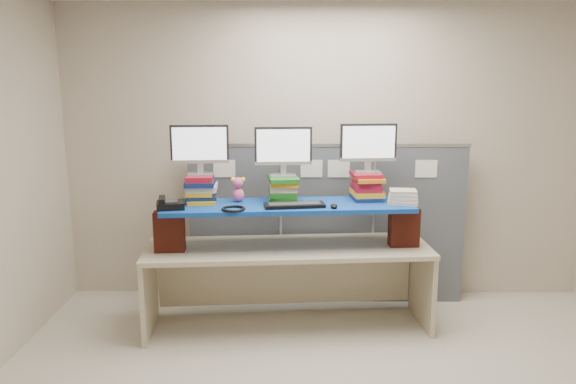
{
  "coord_description": "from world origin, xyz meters",
  "views": [
    {
      "loc": [
        -0.33,
        -3.32,
        2.17
      ],
      "look_at": [
        -0.36,
        1.21,
        1.2
      ],
      "focal_mm": 35.0,
      "sensor_mm": 36.0,
      "label": 1
    }
  ],
  "objects_px": {
    "monitor_center": "(283,148)",
    "desk_phone": "(169,204)",
    "keyboard": "(294,205)",
    "monitor_right": "(368,145)",
    "monitor_left": "(200,147)",
    "blue_board": "(288,206)",
    "desk": "(288,263)"
  },
  "relations": [
    {
      "from": "monitor_center",
      "to": "monitor_right",
      "type": "bearing_deg",
      "value": 0.0
    },
    {
      "from": "blue_board",
      "to": "monitor_center",
      "type": "xyz_separation_m",
      "value": [
        -0.04,
        0.12,
        0.47
      ]
    },
    {
      "from": "monitor_right",
      "to": "monitor_left",
      "type": "bearing_deg",
      "value": -180.0
    },
    {
      "from": "desk",
      "to": "monitor_right",
      "type": "relative_size",
      "value": 5.08
    },
    {
      "from": "monitor_left",
      "to": "blue_board",
      "type": "bearing_deg",
      "value": -9.32
    },
    {
      "from": "blue_board",
      "to": "keyboard",
      "type": "relative_size",
      "value": 4.06
    },
    {
      "from": "blue_board",
      "to": "keyboard",
      "type": "height_order",
      "value": "keyboard"
    },
    {
      "from": "monitor_center",
      "to": "desk_phone",
      "type": "xyz_separation_m",
      "value": [
        -0.91,
        -0.28,
        -0.41
      ]
    },
    {
      "from": "blue_board",
      "to": "monitor_center",
      "type": "relative_size",
      "value": 4.29
    },
    {
      "from": "monitor_center",
      "to": "monitor_right",
      "type": "distance_m",
      "value": 0.72
    },
    {
      "from": "monitor_left",
      "to": "desk",
      "type": "bearing_deg",
      "value": -9.32
    },
    {
      "from": "monitor_center",
      "to": "blue_board",
      "type": "bearing_deg",
      "value": -75.35
    },
    {
      "from": "desk",
      "to": "monitor_left",
      "type": "distance_m",
      "value": 1.22
    },
    {
      "from": "desk_phone",
      "to": "monitor_center",
      "type": "bearing_deg",
      "value": 5.1
    },
    {
      "from": "monitor_center",
      "to": "keyboard",
      "type": "height_order",
      "value": "monitor_center"
    },
    {
      "from": "desk",
      "to": "desk_phone",
      "type": "bearing_deg",
      "value": -174.62
    },
    {
      "from": "monitor_left",
      "to": "desk_phone",
      "type": "relative_size",
      "value": 1.89
    },
    {
      "from": "monitor_right",
      "to": "desk",
      "type": "bearing_deg",
      "value": -170.21
    },
    {
      "from": "blue_board",
      "to": "monitor_right",
      "type": "relative_size",
      "value": 4.29
    },
    {
      "from": "desk_phone",
      "to": "keyboard",
      "type": "bearing_deg",
      "value": -8.87
    },
    {
      "from": "monitor_right",
      "to": "desk_phone",
      "type": "distance_m",
      "value": 1.71
    },
    {
      "from": "blue_board",
      "to": "desk_phone",
      "type": "distance_m",
      "value": 0.96
    },
    {
      "from": "desk",
      "to": "monitor_center",
      "type": "height_order",
      "value": "monitor_center"
    },
    {
      "from": "desk",
      "to": "monitor_left",
      "type": "height_order",
      "value": "monitor_left"
    },
    {
      "from": "desk",
      "to": "blue_board",
      "type": "height_order",
      "value": "blue_board"
    },
    {
      "from": "monitor_left",
      "to": "keyboard",
      "type": "bearing_deg",
      "value": -16.81
    },
    {
      "from": "desk",
      "to": "monitor_right",
      "type": "xyz_separation_m",
      "value": [
        0.67,
        0.17,
        0.98
      ]
    },
    {
      "from": "blue_board",
      "to": "monitor_left",
      "type": "bearing_deg",
      "value": 170.68
    },
    {
      "from": "keyboard",
      "to": "monitor_right",
      "type": "bearing_deg",
      "value": 15.87
    },
    {
      "from": "monitor_left",
      "to": "monitor_right",
      "type": "relative_size",
      "value": 1.0
    },
    {
      "from": "monitor_left",
      "to": "monitor_right",
      "type": "height_order",
      "value": "monitor_right"
    },
    {
      "from": "desk",
      "to": "monitor_left",
      "type": "relative_size",
      "value": 5.08
    }
  ]
}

